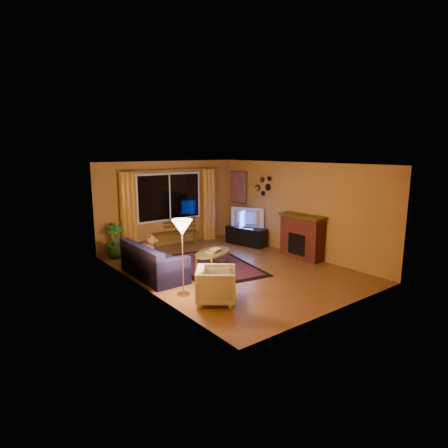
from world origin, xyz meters
TOP-DOWN VIEW (x-y plane):
  - floor at (0.00, 0.00)m, footprint 4.50×6.00m
  - ceiling at (0.00, 0.00)m, footprint 4.50×6.00m
  - wall_back at (0.00, 3.01)m, footprint 4.50×0.02m
  - wall_left at (-2.26, 0.00)m, footprint 0.02×6.00m
  - wall_right at (2.26, 0.00)m, footprint 0.02×6.00m
  - window at (0.00, 2.94)m, footprint 2.00×0.02m
  - curtain_rod at (0.00, 2.90)m, footprint 3.20×0.03m
  - curtain_left at (-1.35, 2.88)m, footprint 0.36×0.36m
  - curtain_right at (1.35, 2.88)m, footprint 0.36×0.36m
  - bench at (0.03, 2.75)m, footprint 1.40×0.88m
  - potted_plant at (-1.87, 2.57)m, footprint 0.57×0.57m
  - sofa at (-1.74, 0.62)m, footprint 0.81×1.87m
  - dog at (-1.69, 1.04)m, footprint 0.32×0.43m
  - armchair at (-1.49, -1.42)m, footprint 0.97×0.98m
  - floor_lamp at (-1.79, -0.73)m, footprint 0.31×0.31m
  - rug at (-0.20, 0.47)m, footprint 2.19×3.01m
  - coffee_table at (-0.36, 0.27)m, footprint 1.52×1.52m
  - tv_console at (1.80, 1.55)m, footprint 0.69×1.34m
  - television at (1.80, 1.55)m, footprint 0.65×0.93m
  - fireplace at (2.05, -0.40)m, footprint 0.40×1.20m
  - mirror_cluster at (2.21, 1.30)m, footprint 0.06×0.60m
  - painting at (2.22, 2.45)m, footprint 0.04×0.76m

SIDE VIEW (x-z plane):
  - floor at x=0.00m, z-range -0.02..0.00m
  - rug at x=-0.20m, z-range 0.00..0.02m
  - bench at x=0.03m, z-range 0.00..0.41m
  - coffee_table at x=-0.36m, z-range 0.00..0.42m
  - tv_console at x=1.80m, z-range 0.00..0.53m
  - armchair at x=-1.49m, z-range 0.00..0.74m
  - sofa at x=-1.74m, z-range 0.00..0.76m
  - potted_plant at x=-1.87m, z-range 0.00..0.92m
  - fireplace at x=2.05m, z-range 0.00..1.10m
  - dog at x=-1.69m, z-range 0.37..0.83m
  - floor_lamp at x=-1.79m, z-range 0.00..1.51m
  - television at x=1.80m, z-range 0.53..1.12m
  - curtain_left at x=-1.35m, z-range 0.00..2.24m
  - curtain_right at x=1.35m, z-range 0.00..2.24m
  - wall_back at x=0.00m, z-range 0.00..2.50m
  - wall_left at x=-2.26m, z-range 0.00..2.50m
  - wall_right at x=2.26m, z-range 0.00..2.50m
  - window at x=0.00m, z-range 0.80..2.10m
  - painting at x=2.22m, z-range 1.17..2.13m
  - mirror_cluster at x=2.21m, z-range 1.52..2.08m
  - curtain_rod at x=0.00m, z-range 2.23..2.27m
  - ceiling at x=0.00m, z-range 2.50..2.52m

